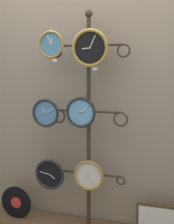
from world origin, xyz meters
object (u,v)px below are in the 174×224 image
at_px(vinyl_record, 16,202).
at_px(picture_frame, 165,223).
at_px(clock_middle_center, 81,112).
at_px(clock_middle_left, 46,113).
at_px(clock_top_center, 90,48).
at_px(display_stand, 89,162).
at_px(clock_bottom_center, 89,175).
at_px(clock_bottom_left, 50,174).
at_px(clock_top_left, 51,45).

distance_m(vinyl_record, picture_frame, 1.45).
bearing_deg(clock_middle_center, clock_middle_left, 178.15).
xyz_separation_m(clock_top_center, clock_middle_center, (-0.09, 0.02, -0.56)).
bearing_deg(display_stand, clock_bottom_center, -71.90).
bearing_deg(clock_middle_left, display_stand, 12.65).
xyz_separation_m(display_stand, clock_top_center, (0.05, -0.12, 1.04)).
relative_size(clock_bottom_left, picture_frame, 0.58).
distance_m(clock_top_left, clock_middle_center, 0.66).
bearing_deg(clock_top_center, picture_frame, 6.20).
xyz_separation_m(clock_top_center, clock_bottom_left, (-0.41, 0.03, -1.17)).
height_order(clock_top_center, clock_middle_left, clock_top_center).
xyz_separation_m(clock_middle_left, picture_frame, (1.11, 0.04, -0.93)).
xyz_separation_m(clock_middle_center, clock_bottom_left, (-0.32, 0.01, -0.61)).
distance_m(clock_top_left, clock_top_center, 0.37).
xyz_separation_m(clock_bottom_left, picture_frame, (1.08, 0.04, -0.34)).
xyz_separation_m(clock_bottom_center, vinyl_record, (-0.76, -0.02, -0.36)).
xyz_separation_m(display_stand, clock_bottom_center, (0.03, -0.08, -0.11)).
height_order(clock_top_center, clock_bottom_center, clock_top_center).
xyz_separation_m(clock_top_left, clock_middle_center, (0.28, -0.01, -0.60)).
relative_size(clock_bottom_center, picture_frame, 0.56).
bearing_deg(picture_frame, clock_top_left, -177.40).
xyz_separation_m(clock_top_left, clock_bottom_left, (-0.04, 0.01, -1.21)).
height_order(display_stand, clock_bottom_left, display_stand).
height_order(clock_top_left, clock_middle_center, clock_top_left).
relative_size(clock_bottom_left, vinyl_record, 0.91).
bearing_deg(clock_bottom_center, clock_bottom_left, -179.17).
xyz_separation_m(vinyl_record, picture_frame, (1.45, 0.05, -0.01)).
distance_m(clock_top_left, clock_bottom_center, 1.23).
bearing_deg(clock_bottom_left, display_stand, 13.21).
distance_m(clock_top_center, clock_bottom_left, 1.24).
bearing_deg(clock_bottom_center, clock_middle_left, -178.84).
bearing_deg(clock_bottom_center, vinyl_record, -178.85).
distance_m(clock_top_left, clock_bottom_left, 1.21).
relative_size(clock_top_left, clock_middle_center, 0.88).
bearing_deg(clock_top_center, display_stand, 112.34).
relative_size(display_stand, clock_middle_left, 7.72).
relative_size(clock_top_left, clock_bottom_left, 0.82).
bearing_deg(display_stand, clock_top_left, -164.26).
height_order(clock_top_left, clock_top_center, clock_top_center).
relative_size(clock_middle_left, clock_bottom_center, 0.94).
relative_size(display_stand, clock_top_center, 6.33).
xyz_separation_m(clock_middle_center, clock_bottom_center, (0.07, 0.02, -0.58)).
bearing_deg(vinyl_record, picture_frame, 2.00).
distance_m(clock_middle_left, picture_frame, 1.45).
bearing_deg(clock_top_center, clock_top_left, 176.03).
distance_m(clock_top_center, clock_middle_center, 0.57).
bearing_deg(clock_middle_center, vinyl_record, 179.63).
distance_m(clock_bottom_left, picture_frame, 1.13).
xyz_separation_m(clock_top_center, vinyl_record, (-0.78, 0.02, -1.50)).
bearing_deg(display_stand, picture_frame, -3.46).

